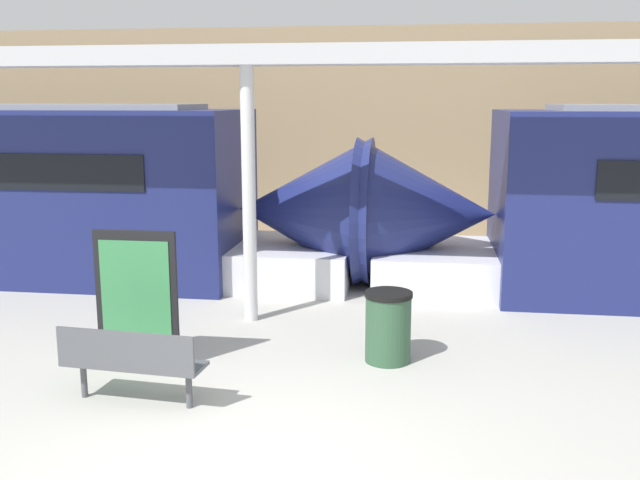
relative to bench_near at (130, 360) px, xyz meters
name	(u,v)px	position (x,y,z in m)	size (l,w,h in m)	color
ground_plane	(232,479)	(1.47, -1.35, -0.52)	(60.00, 60.00, 0.00)	#B2AFA8
station_wall	(357,133)	(1.47, 10.54, 1.98)	(56.00, 0.20, 5.00)	#9E8460
bench_near	(130,360)	(0.00, 0.00, 0.00)	(1.60, 0.57, 0.87)	#4C4F54
trash_bin	(388,326)	(2.68, 1.74, -0.07)	(0.60, 0.60, 0.91)	#2D5138
poster_board	(137,298)	(-0.39, 1.16, 0.34)	(1.04, 0.07, 1.71)	black
support_column_near	(249,197)	(0.55, 3.19, 1.35)	(0.20, 0.20, 3.75)	silver
canopy_beam	(246,55)	(0.55, 3.19, 3.36)	(28.00, 0.60, 0.28)	#B7B7BC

